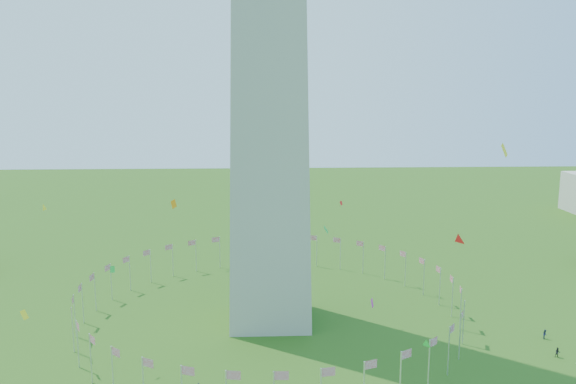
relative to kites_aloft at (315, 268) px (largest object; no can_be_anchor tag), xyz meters
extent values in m
cylinder|color=silver|center=(32.54, 23.07, -14.47)|extent=(0.24, 0.24, 9.00)
cylinder|color=silver|center=(31.93, 30.02, -14.47)|extent=(0.24, 0.24, 9.00)
cylinder|color=silver|center=(30.12, 36.75, -14.47)|extent=(0.24, 0.24, 9.00)
cylinder|color=silver|center=(27.18, 43.07, -14.47)|extent=(0.24, 0.24, 9.00)
cylinder|color=silver|center=(23.18, 48.78, -14.47)|extent=(0.24, 0.24, 9.00)
cylinder|color=silver|center=(18.25, 53.71, -14.47)|extent=(0.24, 0.24, 9.00)
cylinder|color=silver|center=(12.54, 57.71, -14.47)|extent=(0.24, 0.24, 9.00)
cylinder|color=silver|center=(6.22, 60.66, -14.47)|extent=(0.24, 0.24, 9.00)
cylinder|color=silver|center=(-0.52, 62.46, -14.47)|extent=(0.24, 0.24, 9.00)
cylinder|color=silver|center=(-7.46, 63.07, -14.47)|extent=(0.24, 0.24, 9.00)
cylinder|color=silver|center=(-14.41, 62.46, -14.47)|extent=(0.24, 0.24, 9.00)
cylinder|color=silver|center=(-21.15, 60.66, -14.47)|extent=(0.24, 0.24, 9.00)
cylinder|color=silver|center=(-27.46, 57.71, -14.47)|extent=(0.24, 0.24, 9.00)
cylinder|color=silver|center=(-33.18, 53.71, -14.47)|extent=(0.24, 0.24, 9.00)
cylinder|color=silver|center=(-38.11, 48.78, -14.47)|extent=(0.24, 0.24, 9.00)
cylinder|color=silver|center=(-42.11, 43.07, -14.47)|extent=(0.24, 0.24, 9.00)
cylinder|color=silver|center=(-45.05, 36.75, -14.47)|extent=(0.24, 0.24, 9.00)
cylinder|color=silver|center=(-46.86, 30.02, -14.47)|extent=(0.24, 0.24, 9.00)
cylinder|color=silver|center=(-47.46, 23.07, -14.47)|extent=(0.24, 0.24, 9.00)
cylinder|color=silver|center=(-46.86, 16.13, -14.47)|extent=(0.24, 0.24, 9.00)
cylinder|color=silver|center=(-45.05, 9.39, -14.47)|extent=(0.24, 0.24, 9.00)
cylinder|color=silver|center=(-42.11, 3.07, -14.47)|extent=(0.24, 0.24, 9.00)
cylinder|color=silver|center=(-38.11, -2.64, -14.47)|extent=(0.24, 0.24, 9.00)
cylinder|color=silver|center=(-33.18, -7.57, -14.47)|extent=(0.24, 0.24, 9.00)
cylinder|color=silver|center=(-27.46, -11.57, -14.47)|extent=(0.24, 0.24, 9.00)
cylinder|color=silver|center=(12.54, -11.57, -14.47)|extent=(0.24, 0.24, 9.00)
cylinder|color=silver|center=(18.25, -7.57, -14.47)|extent=(0.24, 0.24, 9.00)
cylinder|color=silver|center=(23.18, -2.64, -14.47)|extent=(0.24, 0.24, 9.00)
cylinder|color=silver|center=(27.18, 3.07, -14.47)|extent=(0.24, 0.24, 9.00)
cylinder|color=silver|center=(30.12, 9.39, -14.47)|extent=(0.24, 0.24, 9.00)
cylinder|color=silver|center=(31.93, 16.13, -14.47)|extent=(0.24, 0.24, 9.00)
imported|color=#272727|center=(45.90, 3.09, -18.01)|extent=(1.07, 0.92, 1.93)
imported|color=#1E2346|center=(47.54, 11.07, -18.00)|extent=(1.10, 1.18, 1.95)
plane|color=red|center=(27.67, 7.51, 2.75)|extent=(1.34, 2.67, 2.66)
plane|color=yellow|center=(23.32, -19.31, 22.24)|extent=(1.34, 2.12, 2.10)
plane|color=orange|center=(-23.05, -4.01, 12.29)|extent=(0.67, 1.51, 1.65)
plane|color=yellow|center=(-55.40, 26.70, 5.62)|extent=(0.49, 1.88, 1.82)
plane|color=green|center=(-35.67, 4.64, -1.16)|extent=(1.37, 0.35, 1.34)
plane|color=green|center=(1.51, -2.68, 7.51)|extent=(1.58, 0.66, 1.46)
plane|color=red|center=(7.93, 25.28, 6.40)|extent=(0.96, 0.64, 1.11)
plane|color=green|center=(17.77, -7.32, -10.83)|extent=(1.21, 1.15, 1.50)
plane|color=#CC2699|center=(11.51, 6.90, -9.17)|extent=(1.46, 1.41, 1.78)
plane|color=yellow|center=(-56.73, 15.98, -13.97)|extent=(2.03, 2.01, 1.88)
camera|label=1|loc=(-8.74, -92.29, 29.77)|focal=35.00mm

